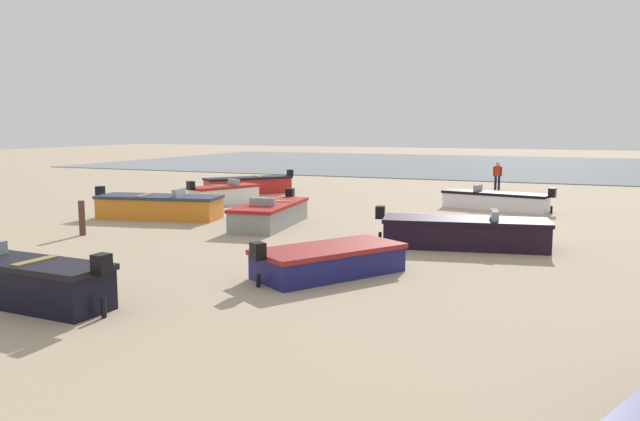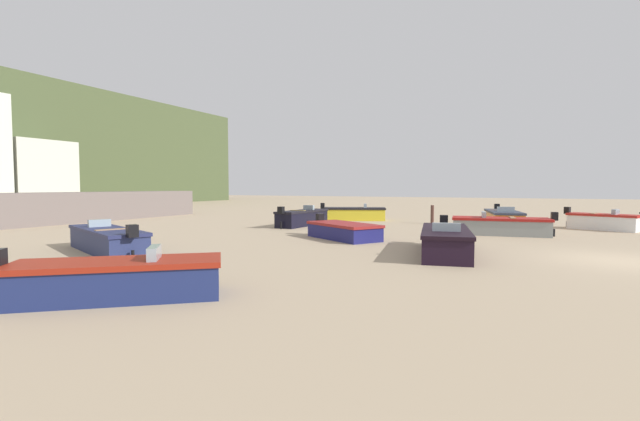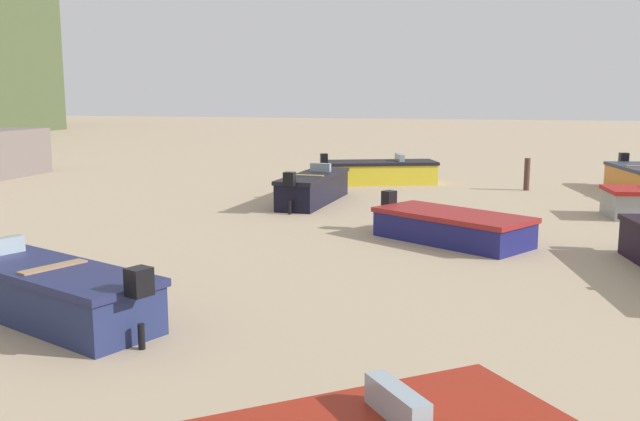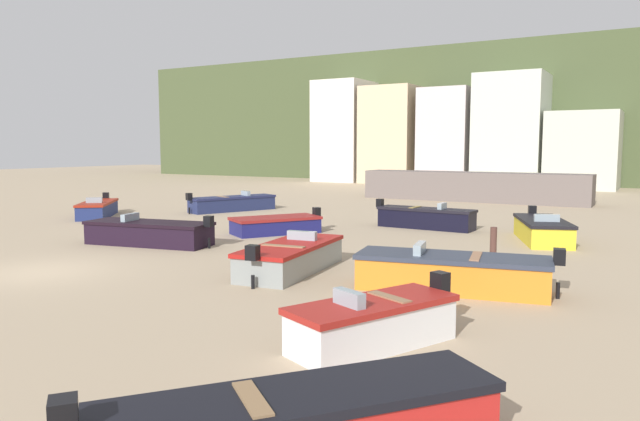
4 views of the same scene
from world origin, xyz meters
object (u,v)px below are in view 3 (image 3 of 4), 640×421
at_px(boat_black_2, 314,188).
at_px(boat_navy_5, 33,287).
at_px(boat_yellow_9, 381,172).
at_px(boat_navy_10, 451,227).
at_px(mooring_post_mid_beach, 527,174).

xyz_separation_m(boat_black_2, boat_navy_5, (-12.45, 1.46, -0.04)).
height_order(boat_yellow_9, boat_navy_10, boat_yellow_9).
bearing_deg(boat_navy_10, mooring_post_mid_beach, -159.73).
distance_m(boat_navy_5, boat_yellow_9, 18.02).
relative_size(boat_navy_10, mooring_post_mid_beach, 3.45).
relative_size(boat_black_2, boat_navy_5, 0.89).
bearing_deg(boat_navy_10, boat_navy_5, -8.23).
bearing_deg(boat_black_2, boat_yellow_9, 78.57).
bearing_deg(boat_navy_5, mooring_post_mid_beach, -3.16).
distance_m(boat_black_2, boat_navy_10, 7.00).
xyz_separation_m(boat_black_2, mooring_post_mid_beach, (4.78, -6.88, 0.11)).
relative_size(boat_navy_5, mooring_post_mid_beach, 4.54).
bearing_deg(mooring_post_mid_beach, boat_black_2, 124.82).
height_order(boat_navy_5, boat_navy_10, boat_navy_5).
height_order(boat_navy_10, mooring_post_mid_beach, mooring_post_mid_beach).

